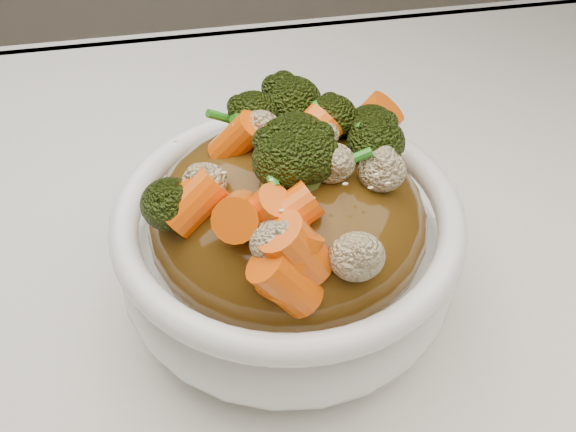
{
  "coord_description": "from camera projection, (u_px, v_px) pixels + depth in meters",
  "views": [
    {
      "loc": [
        -0.06,
        -0.32,
        1.14
      ],
      "look_at": [
        0.0,
        -0.01,
        0.83
      ],
      "focal_mm": 42.0,
      "sensor_mm": 36.0,
      "label": 1
    }
  ],
  "objects": [
    {
      "name": "sauce_base",
      "position": [
        288.0,
        219.0,
        0.45
      ],
      "size": [
        0.22,
        0.22,
        0.1
      ],
      "primitive_type": "ellipsoid",
      "rotation": [
        0.0,
        0.0,
        -0.18
      ],
      "color": "#4E310D",
      "rests_on": "bowl"
    },
    {
      "name": "carrots",
      "position": [
        288.0,
        139.0,
        0.4
      ],
      "size": [
        0.22,
        0.22,
        0.05
      ],
      "primitive_type": null,
      "rotation": [
        0.0,
        0.0,
        -0.18
      ],
      "color": "#FF6008",
      "rests_on": "sauce_base"
    },
    {
      "name": "tablecloth",
      "position": [
        282.0,
        304.0,
        0.52
      ],
      "size": [
        1.2,
        0.8,
        0.04
      ],
      "primitive_type": "cube",
      "color": "white",
      "rests_on": "dining_table"
    },
    {
      "name": "cauliflower",
      "position": [
        288.0,
        143.0,
        0.41
      ],
      "size": [
        0.22,
        0.22,
        0.04
      ],
      "primitive_type": null,
      "rotation": [
        0.0,
        0.0,
        -0.18
      ],
      "color": "beige",
      "rests_on": "sauce_base"
    },
    {
      "name": "bowl",
      "position": [
        288.0,
        252.0,
        0.47
      ],
      "size": [
        0.27,
        0.27,
        0.09
      ],
      "primitive_type": null,
      "rotation": [
        0.0,
        0.0,
        -0.18
      ],
      "color": "white",
      "rests_on": "tablecloth"
    },
    {
      "name": "scallions",
      "position": [
        288.0,
        138.0,
        0.4
      ],
      "size": [
        0.16,
        0.16,
        0.02
      ],
      "primitive_type": null,
      "rotation": [
        0.0,
        0.0,
        -0.18
      ],
      "color": "#277D1C",
      "rests_on": "sauce_base"
    },
    {
      "name": "broccoli",
      "position": [
        288.0,
        141.0,
        0.4
      ],
      "size": [
        0.22,
        0.22,
        0.05
      ],
      "primitive_type": null,
      "rotation": [
        0.0,
        0.0,
        -0.18
      ],
      "color": "black",
      "rests_on": "sauce_base"
    },
    {
      "name": "sesame_seeds",
      "position": [
        288.0,
        138.0,
        0.4
      ],
      "size": [
        0.19,
        0.19,
        0.01
      ],
      "primitive_type": null,
      "rotation": [
        0.0,
        0.0,
        -0.18
      ],
      "color": "beige",
      "rests_on": "sauce_base"
    }
  ]
}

